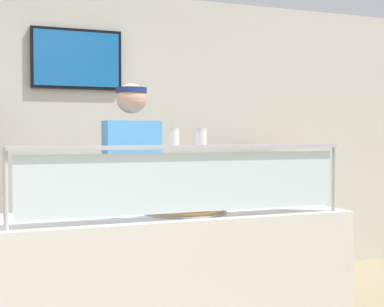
# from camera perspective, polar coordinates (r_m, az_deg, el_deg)

# --- Properties ---
(shop_rear_unit) EXTENTS (6.45, 0.13, 2.70)m
(shop_rear_unit) POSITION_cam_1_polar(r_m,az_deg,el_deg) (5.06, -9.50, 1.48)
(shop_rear_unit) COLOR beige
(shop_rear_unit) RESTS_ON ground
(serving_counter) EXTENTS (2.05, 0.65, 0.95)m
(serving_counter) POSITION_cam_1_polar(r_m,az_deg,el_deg) (3.28, -2.07, -14.49)
(serving_counter) COLOR silver
(serving_counter) RESTS_ON ground
(sneeze_guard) EXTENTS (1.87, 0.06, 0.40)m
(sneeze_guard) POSITION_cam_1_polar(r_m,az_deg,el_deg) (2.90, -0.37, -1.91)
(sneeze_guard) COLOR #B2B5BC
(sneeze_guard) RESTS_ON serving_counter
(pizza_tray) EXTENTS (0.49, 0.49, 0.04)m
(pizza_tray) POSITION_cam_1_polar(r_m,az_deg,el_deg) (3.17, -0.77, -5.94)
(pizza_tray) COLOR #9EA0A8
(pizza_tray) RESTS_ON serving_counter
(pizza_server) EXTENTS (0.11, 0.29, 0.01)m
(pizza_server) POSITION_cam_1_polar(r_m,az_deg,el_deg) (3.17, 0.05, -5.55)
(pizza_server) COLOR #ADAFB7
(pizza_server) RESTS_ON pizza_tray
(parmesan_shaker) EXTENTS (0.06, 0.06, 0.09)m
(parmesan_shaker) POSITION_cam_1_polar(r_m,az_deg,el_deg) (2.86, -1.96, 1.66)
(parmesan_shaker) COLOR white
(parmesan_shaker) RESTS_ON sneeze_guard
(pepper_flake_shaker) EXTENTS (0.06, 0.06, 0.09)m
(pepper_flake_shaker) POSITION_cam_1_polar(r_m,az_deg,el_deg) (2.92, 0.95, 1.67)
(pepper_flake_shaker) COLOR white
(pepper_flake_shaker) RESTS_ON sneeze_guard
(worker_figure) EXTENTS (0.41, 0.50, 1.76)m
(worker_figure) POSITION_cam_1_polar(r_m,az_deg,el_deg) (3.82, -6.25, -4.01)
(worker_figure) COLOR #23232D
(worker_figure) RESTS_ON ground
(prep_shelf) EXTENTS (0.70, 0.55, 0.92)m
(prep_shelf) POSITION_cam_1_polar(r_m,az_deg,el_deg) (5.26, 9.12, -8.35)
(prep_shelf) COLOR #B7BABF
(prep_shelf) RESTS_ON ground
(pizza_box_stack) EXTENTS (0.51, 0.50, 0.31)m
(pizza_box_stack) POSITION_cam_1_polar(r_m,az_deg,el_deg) (5.19, 9.11, -1.63)
(pizza_box_stack) COLOR tan
(pizza_box_stack) RESTS_ON prep_shelf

